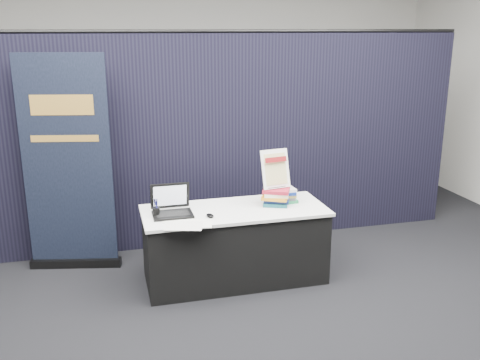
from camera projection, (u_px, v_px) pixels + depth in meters
name	position (u px, v px, depth m)	size (l,w,h in m)	color
floor	(250.00, 305.00, 4.92)	(8.00, 8.00, 0.00)	black
wall_back	(179.00, 76.00, 8.15)	(8.00, 0.02, 3.50)	beige
drape_partition	(212.00, 142.00, 6.08)	(6.00, 0.08, 2.40)	black
display_table	(235.00, 244.00, 5.33)	(1.80, 0.75, 0.75)	black
laptop	(172.00, 208.00, 5.07)	(0.37, 0.30, 0.28)	black
mouse	(210.00, 216.00, 5.00)	(0.06, 0.10, 0.03)	black
brochure_left	(180.00, 221.00, 4.90)	(0.29, 0.21, 0.00)	silver
brochure_mid	(184.00, 226.00, 4.78)	(0.33, 0.24, 0.00)	silver
brochure_right	(195.00, 224.00, 4.83)	(0.31, 0.22, 0.00)	white
pen_cup	(156.00, 212.00, 5.01)	(0.07, 0.07, 0.09)	black
book_stack_tall	(276.00, 197.00, 5.32)	(0.31, 0.27, 0.17)	#175059
book_stack_short	(285.00, 195.00, 5.41)	(0.22, 0.17, 0.15)	#207B47
info_sign	(275.00, 169.00, 5.27)	(0.31, 0.17, 0.40)	black
pullup_banner	(68.00, 177.00, 5.45)	(0.95, 0.30, 2.23)	black
stacking_chair	(269.00, 195.00, 6.25)	(0.51, 0.51, 1.02)	black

